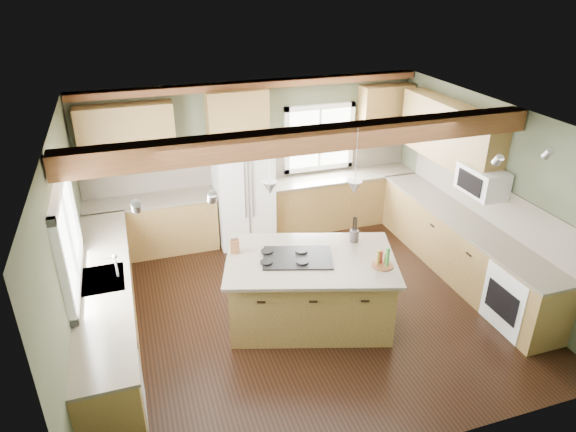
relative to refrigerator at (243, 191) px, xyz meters
name	(u,v)px	position (x,y,z in m)	size (l,w,h in m)	color
floor	(303,306)	(0.30, -2.12, -0.90)	(5.60, 5.60, 0.00)	black
ceiling	(306,121)	(0.30, -2.12, 1.70)	(5.60, 5.60, 0.00)	silver
wall_back	(254,158)	(0.30, 0.38, 0.40)	(5.60, 5.60, 0.00)	#414B35
wall_left	(68,257)	(-2.50, -2.12, 0.40)	(5.00, 5.00, 0.00)	#414B35
wall_right	(490,194)	(3.10, -2.12, 0.40)	(5.00, 5.00, 0.00)	#414B35
ceiling_beam	(314,139)	(0.30, -2.39, 1.57)	(5.55, 0.26, 0.26)	#572B18
soffit_trim	(254,85)	(0.30, 0.28, 1.64)	(5.55, 0.20, 0.10)	#572B18
backsplash_back	(255,163)	(0.30, 0.36, 0.31)	(5.58, 0.03, 0.58)	brown
backsplash_right	(486,199)	(3.08, -2.07, 0.31)	(0.03, 3.70, 0.58)	brown
base_cab_back_left	(153,226)	(-1.49, 0.08, -0.46)	(2.02, 0.60, 0.88)	brown
counter_back_left	(150,200)	(-1.49, 0.08, 0.00)	(2.06, 0.64, 0.04)	#51493B
base_cab_back_right	(341,200)	(1.79, 0.08, -0.46)	(2.62, 0.60, 0.88)	brown
counter_back_right	(342,176)	(1.79, 0.08, 0.00)	(2.66, 0.64, 0.04)	#51493B
base_cab_left	(108,312)	(-2.20, -2.07, -0.46)	(0.60, 3.70, 0.88)	brown
counter_left	(102,280)	(-2.20, -2.07, 0.00)	(0.64, 3.74, 0.04)	#51493B
base_cab_right	(461,248)	(2.80, -2.07, -0.46)	(0.60, 3.70, 0.88)	brown
counter_right	(466,221)	(2.80, -2.07, 0.00)	(0.64, 3.74, 0.04)	#51493B
upper_cab_back_left	(127,135)	(-1.69, 0.21, 1.05)	(1.40, 0.35, 0.90)	brown
upper_cab_over_fridge	(237,112)	(0.00, 0.21, 1.25)	(0.96, 0.35, 0.70)	brown
upper_cab_right	(449,133)	(2.92, -1.22, 1.05)	(0.35, 2.20, 0.90)	brown
upper_cab_back_corner	(385,111)	(2.60, 0.21, 1.05)	(0.90, 0.35, 0.90)	brown
window_left	(66,235)	(-2.48, -2.07, 0.65)	(0.04, 1.60, 1.05)	white
window_back	(319,138)	(1.45, 0.36, 0.65)	(1.10, 0.04, 1.00)	white
sink	(102,280)	(-2.20, -2.07, 0.01)	(0.50, 0.65, 0.03)	#262628
faucet	(116,267)	(-2.02, -2.07, 0.15)	(0.02, 0.02, 0.28)	#B2B2B7
dishwasher	(111,388)	(-2.19, -3.37, -0.47)	(0.60, 0.60, 0.84)	white
oven	(522,298)	(2.79, -3.37, -0.47)	(0.60, 0.72, 0.84)	white
microwave	(482,181)	(2.88, -2.17, 0.65)	(0.40, 0.70, 0.38)	white
pendant_left	(270,188)	(-0.19, -2.24, 0.98)	(0.18, 0.18, 0.16)	#B2B2B7
pendant_right	(354,187)	(0.76, -2.54, 0.98)	(0.18, 0.18, 0.16)	#B2B2B7
refrigerator	(243,191)	(0.00, 0.00, 0.00)	(0.90, 0.74, 1.80)	white
island	(310,290)	(0.29, -2.39, -0.46)	(1.98, 1.21, 0.88)	olive
island_top	(311,260)	(0.29, -2.39, 0.00)	(2.12, 1.34, 0.04)	#51493B
cooktop	(298,258)	(0.13, -2.34, 0.03)	(0.86, 0.57, 0.02)	black
knife_block	(235,246)	(-0.58, -1.96, 0.11)	(0.11, 0.08, 0.18)	brown
utensil_crock	(354,236)	(0.99, -2.16, 0.10)	(0.12, 0.12, 0.16)	#37302C
bottle_tray	(383,258)	(1.06, -2.84, 0.14)	(0.26, 0.26, 0.24)	#582E1A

